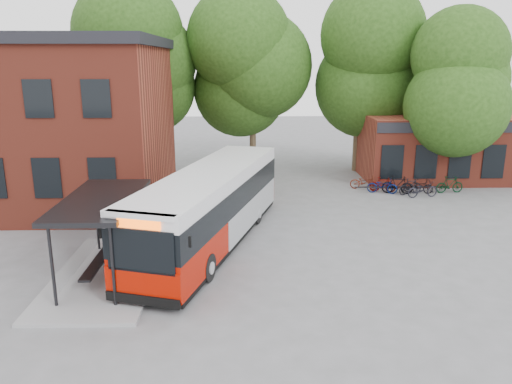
{
  "coord_description": "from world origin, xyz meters",
  "views": [
    {
      "loc": [
        0.34,
        -17.32,
        7.39
      ],
      "look_at": [
        0.86,
        2.89,
        2.0
      ],
      "focal_mm": 35.0,
      "sensor_mm": 36.0,
      "label": 1
    }
  ],
  "objects_px": {
    "city_bus": "(211,208)",
    "bicycle_4": "(418,186)",
    "bicycle_5": "(410,186)",
    "bicycle_2": "(382,186)",
    "bicycle_3": "(397,185)",
    "bicycle_7": "(450,185)",
    "bus_shelter": "(104,237)",
    "bicycle_1": "(383,185)",
    "bicycle_0": "(365,182)",
    "bicycle_6": "(423,189)"
  },
  "relations": [
    {
      "from": "city_bus",
      "to": "bicycle_7",
      "type": "relative_size",
      "value": 7.49
    },
    {
      "from": "bus_shelter",
      "to": "bicycle_6",
      "type": "bearing_deg",
      "value": 34.27
    },
    {
      "from": "bicycle_1",
      "to": "bicycle_6",
      "type": "bearing_deg",
      "value": -108.82
    },
    {
      "from": "bicycle_3",
      "to": "bicycle_2",
      "type": "bearing_deg",
      "value": 95.01
    },
    {
      "from": "bicycle_3",
      "to": "bicycle_6",
      "type": "distance_m",
      "value": 1.42
    },
    {
      "from": "bicycle_3",
      "to": "bicycle_5",
      "type": "distance_m",
      "value": 0.72
    },
    {
      "from": "bicycle_6",
      "to": "bicycle_3",
      "type": "bearing_deg",
      "value": 44.31
    },
    {
      "from": "city_bus",
      "to": "bicycle_0",
      "type": "bearing_deg",
      "value": 62.43
    },
    {
      "from": "city_bus",
      "to": "bicycle_3",
      "type": "height_order",
      "value": "city_bus"
    },
    {
      "from": "bicycle_0",
      "to": "bicycle_2",
      "type": "relative_size",
      "value": 1.0
    },
    {
      "from": "city_bus",
      "to": "bicycle_4",
      "type": "distance_m",
      "value": 13.74
    },
    {
      "from": "bicycle_1",
      "to": "bicycle_2",
      "type": "xyz_separation_m",
      "value": [
        -0.09,
        -0.26,
        0.0
      ]
    },
    {
      "from": "bicycle_1",
      "to": "bicycle_4",
      "type": "distance_m",
      "value": 2.0
    },
    {
      "from": "bus_shelter",
      "to": "bicycle_1",
      "type": "xyz_separation_m",
      "value": [
        12.82,
        11.22,
        -1.01
      ]
    },
    {
      "from": "bicycle_4",
      "to": "bicycle_7",
      "type": "relative_size",
      "value": 1.0
    },
    {
      "from": "bicycle_3",
      "to": "bicycle_7",
      "type": "distance_m",
      "value": 3.04
    },
    {
      "from": "bus_shelter",
      "to": "bicycle_1",
      "type": "relative_size",
      "value": 4.78
    },
    {
      "from": "bus_shelter",
      "to": "bicycle_4",
      "type": "distance_m",
      "value": 18.43
    },
    {
      "from": "bicycle_5",
      "to": "bicycle_7",
      "type": "relative_size",
      "value": 0.96
    },
    {
      "from": "city_bus",
      "to": "bicycle_2",
      "type": "bearing_deg",
      "value": 56.77
    },
    {
      "from": "bicycle_2",
      "to": "bicycle_6",
      "type": "xyz_separation_m",
      "value": [
        1.98,
        -0.93,
        0.02
      ]
    },
    {
      "from": "bicycle_5",
      "to": "bicycle_7",
      "type": "distance_m",
      "value": 2.35
    },
    {
      "from": "bicycle_1",
      "to": "bicycle_3",
      "type": "xyz_separation_m",
      "value": [
        0.73,
        -0.39,
        0.07
      ]
    },
    {
      "from": "bicycle_1",
      "to": "bicycle_2",
      "type": "distance_m",
      "value": 0.28
    },
    {
      "from": "bicycle_7",
      "to": "bicycle_5",
      "type": "bearing_deg",
      "value": 89.02
    },
    {
      "from": "bicycle_6",
      "to": "city_bus",
      "type": "bearing_deg",
      "value": 110.35
    },
    {
      "from": "city_bus",
      "to": "bicycle_2",
      "type": "distance_m",
      "value": 12.12
    },
    {
      "from": "bicycle_6",
      "to": "bicycle_5",
      "type": "bearing_deg",
      "value": 24.52
    },
    {
      "from": "bicycle_4",
      "to": "bicycle_5",
      "type": "distance_m",
      "value": 0.61
    },
    {
      "from": "bus_shelter",
      "to": "bicycle_6",
      "type": "xyz_separation_m",
      "value": [
        14.71,
        10.03,
        -0.99
      ]
    },
    {
      "from": "bicycle_1",
      "to": "bicycle_6",
      "type": "height_order",
      "value": "bicycle_6"
    },
    {
      "from": "bicycle_2",
      "to": "bicycle_4",
      "type": "height_order",
      "value": "bicycle_2"
    },
    {
      "from": "bicycle_5",
      "to": "bicycle_2",
      "type": "bearing_deg",
      "value": 57.32
    },
    {
      "from": "bus_shelter",
      "to": "bicycle_3",
      "type": "height_order",
      "value": "bus_shelter"
    },
    {
      "from": "city_bus",
      "to": "bicycle_0",
      "type": "height_order",
      "value": "city_bus"
    },
    {
      "from": "bus_shelter",
      "to": "bicycle_1",
      "type": "distance_m",
      "value": 17.07
    },
    {
      "from": "city_bus",
      "to": "bicycle_4",
      "type": "xyz_separation_m",
      "value": [
        11.29,
        7.76,
        -1.12
      ]
    },
    {
      "from": "bicycle_5",
      "to": "bicycle_6",
      "type": "relative_size",
      "value": 0.89
    },
    {
      "from": "bicycle_2",
      "to": "bicycle_7",
      "type": "xyz_separation_m",
      "value": [
        3.86,
        -0.04,
        0.05
      ]
    },
    {
      "from": "bicycle_0",
      "to": "bicycle_4",
      "type": "bearing_deg",
      "value": -87.66
    },
    {
      "from": "city_bus",
      "to": "bicycle_3",
      "type": "xyz_separation_m",
      "value": [
        10.04,
        7.66,
        -1.03
      ]
    },
    {
      "from": "bicycle_4",
      "to": "bicycle_7",
      "type": "bearing_deg",
      "value": -74.49
    },
    {
      "from": "city_bus",
      "to": "bicycle_0",
      "type": "xyz_separation_m",
      "value": [
        8.41,
        8.66,
        -1.1
      ]
    },
    {
      "from": "city_bus",
      "to": "bus_shelter",
      "type": "bearing_deg",
      "value": -121.26
    },
    {
      "from": "bicycle_0",
      "to": "bicycle_7",
      "type": "relative_size",
      "value": 1.04
    },
    {
      "from": "bicycle_1",
      "to": "bus_shelter",
      "type": "bearing_deg",
      "value": 144.61
    },
    {
      "from": "city_bus",
      "to": "bicycle_7",
      "type": "bearing_deg",
      "value": 47.24
    },
    {
      "from": "bicycle_0",
      "to": "bicycle_3",
      "type": "height_order",
      "value": "bicycle_3"
    },
    {
      "from": "bicycle_6",
      "to": "bus_shelter",
      "type": "bearing_deg",
      "value": 113.18
    },
    {
      "from": "bus_shelter",
      "to": "bicycle_1",
      "type": "bearing_deg",
      "value": 41.19
    }
  ]
}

